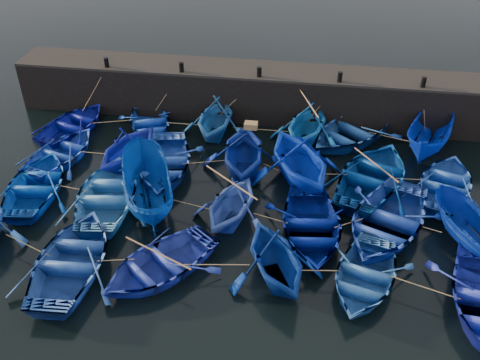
# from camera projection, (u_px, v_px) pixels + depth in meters

# --- Properties ---
(ground) EXTENTS (120.00, 120.00, 0.00)m
(ground) POSITION_uv_depth(u_px,v_px,m) (228.00, 242.00, 20.66)
(ground) COLOR black
(ground) RESTS_ON ground
(quay_wall) EXTENTS (26.00, 2.50, 2.50)m
(quay_wall) POSITION_uv_depth(u_px,v_px,m) (261.00, 93.00, 28.42)
(quay_wall) COLOR black
(quay_wall) RESTS_ON ground
(quay_top) EXTENTS (26.00, 2.50, 0.12)m
(quay_top) POSITION_uv_depth(u_px,v_px,m) (261.00, 70.00, 27.66)
(quay_top) COLOR black
(quay_top) RESTS_ON quay_wall
(bollard_0) EXTENTS (0.24, 0.24, 0.50)m
(bollard_0) POSITION_uv_depth(u_px,v_px,m) (106.00, 62.00, 27.74)
(bollard_0) COLOR black
(bollard_0) RESTS_ON quay_top
(bollard_1) EXTENTS (0.24, 0.24, 0.50)m
(bollard_1) POSITION_uv_depth(u_px,v_px,m) (181.00, 67.00, 27.25)
(bollard_1) COLOR black
(bollard_1) RESTS_ON quay_top
(bollard_2) EXTENTS (0.24, 0.24, 0.50)m
(bollard_2) POSITION_uv_depth(u_px,v_px,m) (259.00, 72.00, 26.76)
(bollard_2) COLOR black
(bollard_2) RESTS_ON quay_top
(bollard_3) EXTENTS (0.24, 0.24, 0.50)m
(bollard_3) POSITION_uv_depth(u_px,v_px,m) (340.00, 77.00, 26.27)
(bollard_3) COLOR black
(bollard_3) RESTS_ON quay_top
(bollard_4) EXTENTS (0.24, 0.24, 0.50)m
(bollard_4) POSITION_uv_depth(u_px,v_px,m) (424.00, 82.00, 25.78)
(bollard_4) COLOR black
(bollard_4) RESTS_ON quay_top
(boat_0) EXTENTS (4.38, 5.20, 0.92)m
(boat_0) POSITION_uv_depth(u_px,v_px,m) (74.00, 124.00, 27.35)
(boat_0) COLOR #050D79
(boat_0) RESTS_ON ground
(boat_1) EXTENTS (4.51, 5.19, 0.90)m
(boat_1) POSITION_uv_depth(u_px,v_px,m) (149.00, 123.00, 27.43)
(boat_1) COLOR #123BAD
(boat_1) RESTS_ON ground
(boat_2) EXTENTS (3.63, 4.15, 2.11)m
(boat_2) POSITION_uv_depth(u_px,v_px,m) (215.00, 117.00, 26.66)
(boat_2) COLOR #1B59A0
(boat_2) RESTS_ON ground
(boat_3) EXTENTS (4.42, 4.83, 2.16)m
(boat_3) POSITION_uv_depth(u_px,v_px,m) (307.00, 123.00, 26.10)
(boat_3) COLOR blue
(boat_3) RESTS_ON ground
(boat_4) EXTENTS (6.34, 6.54, 1.11)m
(boat_4) POSITION_uv_depth(u_px,v_px,m) (351.00, 131.00, 26.55)
(boat_4) COLOR navy
(boat_4) RESTS_ON ground
(boat_5) EXTENTS (3.36, 5.19, 1.88)m
(boat_5) POSITION_uv_depth(u_px,v_px,m) (430.00, 136.00, 25.41)
(boat_5) COLOR #0327AE
(boat_5) RESTS_ON ground
(boat_6) EXTENTS (4.16, 5.05, 0.91)m
(boat_6) POSITION_uv_depth(u_px,v_px,m) (62.00, 152.00, 25.15)
(boat_6) COLOR #1B40B8
(boat_6) RESTS_ON ground
(boat_7) EXTENTS (4.55, 4.90, 2.12)m
(boat_7) POSITION_uv_depth(u_px,v_px,m) (129.00, 147.00, 24.39)
(boat_7) COLOR #0F1D92
(boat_7) RESTS_ON ground
(boat_8) EXTENTS (4.47, 5.67, 1.07)m
(boat_8) POSITION_uv_depth(u_px,v_px,m) (163.00, 163.00, 24.25)
(boat_8) COLOR blue
(boat_8) RESTS_ON ground
(boat_9) EXTENTS (4.28, 4.83, 2.35)m
(boat_9) POSITION_uv_depth(u_px,v_px,m) (244.00, 150.00, 23.90)
(boat_9) COLOR navy
(boat_9) RESTS_ON ground
(boat_10) EXTENTS (5.93, 6.25, 2.58)m
(boat_10) POSITION_uv_depth(u_px,v_px,m) (300.00, 158.00, 23.17)
(boat_10) COLOR #052BCE
(boat_10) RESTS_ON ground
(boat_11) EXTENTS (5.75, 6.65, 1.16)m
(boat_11) POSITION_uv_depth(u_px,v_px,m) (374.00, 176.00, 23.30)
(boat_11) COLOR navy
(boat_11) RESTS_ON ground
(boat_12) EXTENTS (4.56, 5.37, 0.95)m
(boat_12) POSITION_uv_depth(u_px,v_px,m) (447.00, 183.00, 23.04)
(boat_12) COLOR blue
(boat_12) RESTS_ON ground
(boat_13) EXTENTS (3.99, 5.19, 1.00)m
(boat_13) POSITION_uv_depth(u_px,v_px,m) (37.00, 184.00, 22.94)
(boat_13) COLOR #043B9B
(boat_13) RESTS_ON ground
(boat_14) EXTENTS (4.43, 5.70, 1.08)m
(boat_14) POSITION_uv_depth(u_px,v_px,m) (109.00, 193.00, 22.33)
(boat_14) COLOR blue
(boat_14) RESTS_ON ground
(boat_15) EXTENTS (3.82, 5.57, 2.02)m
(boat_15) POSITION_uv_depth(u_px,v_px,m) (147.00, 188.00, 21.85)
(boat_15) COLOR navy
(boat_15) RESTS_ON ground
(boat_16) EXTENTS (4.03, 4.39, 1.95)m
(boat_16) POSITION_uv_depth(u_px,v_px,m) (231.00, 203.00, 21.09)
(boat_16) COLOR blue
(boat_16) RESTS_ON ground
(boat_17) EXTENTS (4.11, 5.33, 1.03)m
(boat_17) POSITION_uv_depth(u_px,v_px,m) (311.00, 226.00, 20.64)
(boat_17) COLOR #001070
(boat_17) RESTS_ON ground
(boat_18) EXTENTS (5.82, 6.69, 1.16)m
(boat_18) POSITION_uv_depth(u_px,v_px,m) (386.00, 220.00, 20.82)
(boat_18) COLOR #1B3DA4
(boat_18) RESTS_ON ground
(boat_19) EXTENTS (3.17, 4.31, 1.57)m
(boat_19) POSITION_uv_depth(u_px,v_px,m) (468.00, 230.00, 20.04)
(boat_19) COLOR navy
(boat_19) RESTS_ON ground
(boat_21) EXTENTS (4.01, 5.39, 1.07)m
(boat_21) POSITION_uv_depth(u_px,v_px,m) (73.00, 259.00, 19.13)
(boat_21) COLOR navy
(boat_21) RESTS_ON ground
(boat_22) EXTENTS (5.47, 5.67, 0.96)m
(boat_22) POSITION_uv_depth(u_px,v_px,m) (159.00, 263.00, 19.02)
(boat_22) COLOR #21349E
(boat_22) RESTS_ON ground
(boat_23) EXTENTS (4.76, 5.02, 2.07)m
(boat_23) POSITION_uv_depth(u_px,v_px,m) (275.00, 257.00, 18.47)
(boat_23) COLOR navy
(boat_23) RESTS_ON ground
(boat_24) EXTENTS (4.16, 5.03, 0.91)m
(boat_24) POSITION_uv_depth(u_px,v_px,m) (364.00, 276.00, 18.56)
(boat_24) COLOR #275EAB
(boat_24) RESTS_ON ground
(wooden_crate) EXTENTS (0.57, 0.42, 0.26)m
(wooden_crate) POSITION_uv_depth(u_px,v_px,m) (251.00, 125.00, 23.11)
(wooden_crate) COLOR olive
(wooden_crate) RESTS_ON boat_9
(mooring_ropes) EXTENTS (17.73, 11.97, 2.10)m
(mooring_ropes) POSITION_uv_depth(u_px,v_px,m) (244.00, 156.00, 24.11)
(mooring_ropes) COLOR tan
(mooring_ropes) RESTS_ON ground
(loose_oars) EXTENTS (10.10, 12.00, 1.26)m
(loose_oars) POSITION_uv_depth(u_px,v_px,m) (276.00, 170.00, 21.91)
(loose_oars) COLOR #99724C
(loose_oars) RESTS_ON ground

